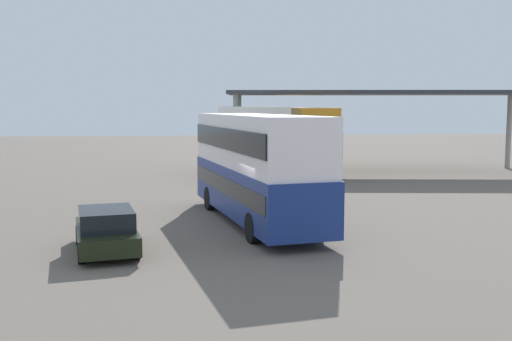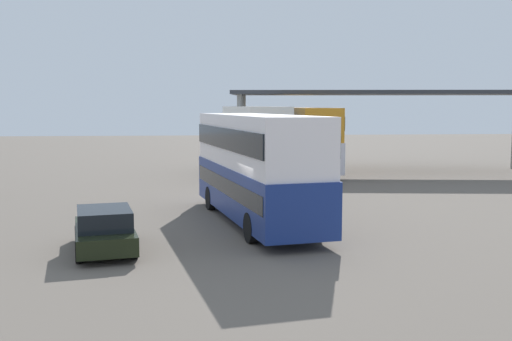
# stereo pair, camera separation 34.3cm
# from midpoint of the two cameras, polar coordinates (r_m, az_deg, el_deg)

# --- Properties ---
(ground_plane) EXTENTS (140.00, 140.00, 0.00)m
(ground_plane) POSITION_cam_midpoint_polar(r_m,az_deg,el_deg) (20.18, 2.37, -6.48)
(ground_plane) COLOR #675D52
(double_decker_main) EXTENTS (4.33, 10.65, 4.11)m
(double_decker_main) POSITION_cam_midpoint_polar(r_m,az_deg,el_deg) (22.43, 0.43, 0.65)
(double_decker_main) COLOR navy
(double_decker_main) RESTS_ON ground_plane
(parked_hatchback) EXTENTS (2.46, 4.17, 1.35)m
(parked_hatchback) POSITION_cam_midpoint_polar(r_m,az_deg,el_deg) (18.71, -13.87, -5.57)
(parked_hatchback) COLOR black
(parked_hatchback) RESTS_ON ground_plane
(double_decker_near_canopy) EXTENTS (3.55, 11.39, 4.40)m
(double_decker_near_canopy) POSITION_cam_midpoint_polar(r_m,az_deg,el_deg) (37.37, 0.01, 3.12)
(double_decker_near_canopy) COLOR navy
(double_decker_near_canopy) RESTS_ON ground_plane
(double_decker_mid_row) EXTENTS (2.75, 10.98, 4.31)m
(double_decker_mid_row) POSITION_cam_midpoint_polar(r_m,az_deg,el_deg) (40.17, 5.09, 3.25)
(double_decker_mid_row) COLOR white
(double_decker_mid_row) RESTS_ON ground_plane
(depot_canopy) EXTENTS (20.91, 7.90, 5.44)m
(depot_canopy) POSITION_cam_midpoint_polar(r_m,az_deg,el_deg) (41.00, 12.47, 6.98)
(depot_canopy) COLOR #33353A
(depot_canopy) RESTS_ON ground_plane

